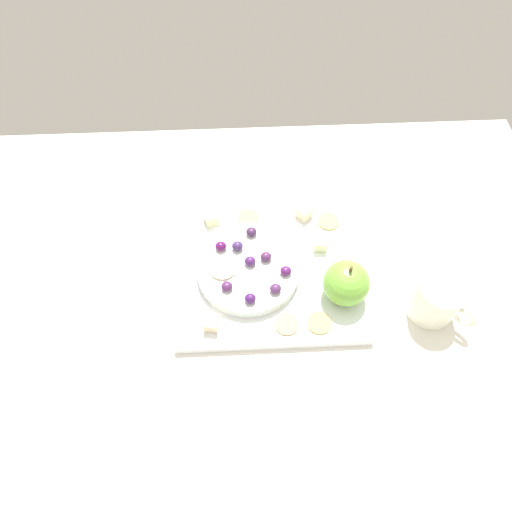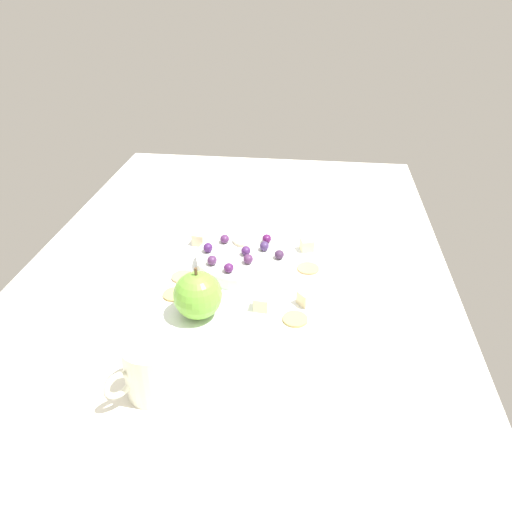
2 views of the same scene
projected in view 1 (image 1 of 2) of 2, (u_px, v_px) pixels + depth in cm
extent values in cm
cube|color=silver|center=(245.00, 290.00, 83.51)|extent=(121.93, 81.03, 3.10)
cube|color=white|center=(268.00, 273.00, 82.69)|extent=(32.56, 28.30, 1.72)
cylinder|color=white|center=(247.00, 268.00, 80.85)|extent=(18.08, 18.08, 2.28)
sphere|color=#70B63B|center=(345.00, 283.00, 76.13)|extent=(7.76, 7.76, 7.76)
cylinder|color=brown|center=(350.00, 269.00, 72.35)|extent=(0.50, 0.50, 1.20)
cube|color=beige|center=(303.00, 213.00, 87.39)|extent=(3.32, 3.32, 2.35)
cube|color=beige|center=(320.00, 244.00, 83.59)|extent=(2.56, 2.56, 2.35)
cube|color=beige|center=(210.00, 324.00, 75.20)|extent=(2.67, 2.67, 2.35)
cube|color=beige|center=(210.00, 218.00, 86.71)|extent=(2.99, 2.99, 2.35)
cylinder|color=tan|center=(327.00, 221.00, 87.51)|extent=(4.04, 4.04, 0.40)
cylinder|color=tan|center=(286.00, 324.00, 76.19)|extent=(4.04, 4.04, 0.40)
cylinder|color=tan|center=(318.00, 323.00, 76.29)|extent=(4.04, 4.04, 0.40)
cylinder|color=tan|center=(247.00, 218.00, 87.98)|extent=(4.04, 4.04, 0.40)
ellipsoid|color=#512559|center=(226.00, 286.00, 76.73)|extent=(1.95, 1.75, 1.58)
ellipsoid|color=#422C61|center=(236.00, 246.00, 80.93)|extent=(1.95, 1.75, 1.77)
ellipsoid|color=#4A2360|center=(249.00, 261.00, 79.29)|extent=(1.95, 1.75, 1.72)
ellipsoid|color=#42274A|center=(250.00, 232.00, 82.68)|extent=(1.95, 1.75, 1.59)
ellipsoid|color=#531753|center=(220.00, 246.00, 80.97)|extent=(1.95, 1.75, 1.69)
ellipsoid|color=#461E5E|center=(249.00, 298.00, 75.43)|extent=(1.95, 1.75, 1.76)
ellipsoid|color=#501D58|center=(284.00, 269.00, 78.56)|extent=(1.95, 1.75, 1.58)
ellipsoid|color=#522C5A|center=(274.00, 289.00, 76.43)|extent=(1.95, 1.75, 1.69)
ellipsoid|color=#522A57|center=(265.00, 257.00, 79.80)|extent=(1.95, 1.75, 1.70)
cylinder|color=beige|center=(222.00, 268.00, 79.20)|extent=(4.62, 4.62, 0.60)
cylinder|color=white|center=(435.00, 299.00, 76.24)|extent=(7.89, 7.89, 8.23)
torus|color=white|center=(463.00, 317.00, 74.45)|extent=(3.47, 3.32, 4.00)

